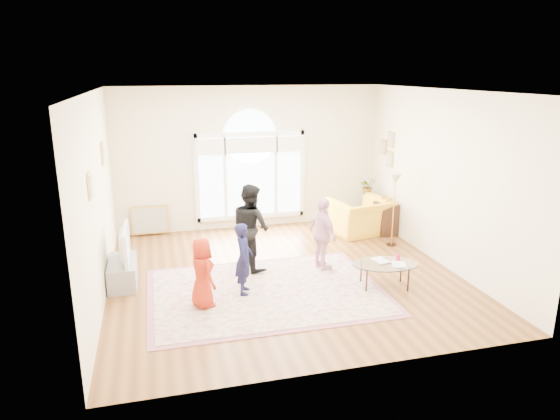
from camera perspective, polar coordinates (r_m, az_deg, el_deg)
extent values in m
plane|color=#5A3416|center=(8.96, 0.45, -7.43)|extent=(6.00, 6.00, 0.00)
plane|color=beige|center=(11.33, -3.44, 5.91)|extent=(6.00, 0.00, 6.00)
plane|color=beige|center=(5.73, 8.21, -4.03)|extent=(6.00, 0.00, 6.00)
plane|color=beige|center=(8.24, -20.15, 1.26)|extent=(0.00, 6.00, 6.00)
plane|color=beige|center=(9.66, 17.98, 3.47)|extent=(0.00, 6.00, 6.00)
plane|color=white|center=(8.25, 0.49, 13.49)|extent=(6.00, 6.00, 0.00)
cube|color=white|center=(11.60, -3.30, -0.71)|extent=(2.50, 0.08, 0.10)
cube|color=white|center=(11.21, -3.45, 8.65)|extent=(2.50, 0.08, 0.10)
cube|color=white|center=(11.20, -9.52, 3.53)|extent=(0.10, 0.08, 2.00)
cube|color=white|center=(11.65, 2.54, 4.20)|extent=(0.10, 0.08, 2.00)
cube|color=#C6E2FF|center=(11.23, -7.86, 3.63)|extent=(0.55, 0.02, 1.80)
cube|color=#C6E2FF|center=(11.56, 0.99, 4.13)|extent=(0.55, 0.02, 1.80)
cube|color=#C6E2FF|center=(11.36, -3.37, 3.89)|extent=(1.10, 0.02, 1.80)
cylinder|color=#C6E2FF|center=(11.22, -3.44, 8.40)|extent=(1.20, 0.02, 1.20)
cube|color=white|center=(11.26, -6.29, 3.72)|extent=(0.07, 0.04, 1.80)
cube|color=white|center=(11.48, -0.49, 4.04)|extent=(0.07, 0.04, 1.80)
cube|color=white|center=(11.03, -7.95, 7.21)|extent=(0.65, 0.12, 0.35)
cube|color=white|center=(11.16, -3.35, 7.43)|extent=(1.20, 0.12, 0.35)
cube|color=white|center=(11.37, 1.12, 7.61)|extent=(0.65, 0.12, 0.35)
cube|color=tan|center=(9.41, -19.61, 6.13)|extent=(0.03, 0.34, 0.40)
cube|color=#ADA38E|center=(9.41, -19.50, 6.13)|extent=(0.01, 0.28, 0.34)
cube|color=tan|center=(7.28, -20.91, 2.62)|extent=(0.03, 0.30, 0.36)
cube|color=#ADA38E|center=(7.27, -20.77, 2.63)|extent=(0.01, 0.24, 0.30)
cube|color=tan|center=(11.33, 12.59, 7.87)|extent=(0.03, 0.28, 0.34)
cube|color=#ADA38E|center=(11.32, 12.51, 7.87)|extent=(0.01, 0.22, 0.28)
cube|color=tan|center=(11.39, 12.46, 5.73)|extent=(0.03, 0.28, 0.34)
cube|color=#ADA38E|center=(11.39, 12.38, 5.73)|extent=(0.01, 0.22, 0.28)
cube|color=tan|center=(11.67, 11.75, 7.10)|extent=(0.03, 0.26, 0.32)
cube|color=#ADA38E|center=(11.66, 11.67, 7.10)|extent=(0.01, 0.20, 0.26)
cube|color=beige|center=(8.31, -1.57, -9.28)|extent=(3.60, 2.60, 0.02)
cube|color=#985764|center=(8.31, -1.57, -9.31)|extent=(3.80, 2.80, 0.01)
cube|color=gray|center=(8.92, -17.54, -6.83)|extent=(0.45, 1.00, 0.42)
imported|color=black|center=(8.75, -17.80, -3.79)|extent=(0.13, 1.01, 0.58)
cube|color=#51B1D9|center=(8.74, -17.22, -3.75)|extent=(0.02, 0.83, 0.47)
ellipsoid|color=silver|center=(8.52, 11.91, -6.05)|extent=(1.20, 0.89, 0.02)
cylinder|color=black|center=(8.87, 13.67, -6.73)|extent=(0.03, 0.03, 0.40)
cylinder|color=black|center=(8.69, 9.25, -6.96)|extent=(0.03, 0.03, 0.40)
cylinder|color=black|center=(8.52, 14.46, -7.74)|extent=(0.03, 0.03, 0.40)
cylinder|color=black|center=(8.34, 9.87, -8.00)|extent=(0.03, 0.03, 0.40)
imported|color=#B2A58C|center=(8.52, 10.86, -5.83)|extent=(0.26, 0.32, 0.03)
imported|color=#B2A58C|center=(8.47, 12.71, -6.08)|extent=(0.30, 0.35, 0.02)
cylinder|color=#C21443|center=(8.65, 13.35, -5.30)|extent=(0.07, 0.07, 0.12)
imported|color=yellow|center=(11.18, 9.18, -0.75)|extent=(1.38, 1.26, 0.78)
cube|color=black|center=(11.29, 11.96, -0.96)|extent=(0.40, 0.50, 0.70)
cylinder|color=black|center=(10.68, 12.59, -3.88)|extent=(0.20, 0.20, 0.02)
cylinder|color=#BB9044|center=(10.48, 12.81, -0.45)|extent=(0.02, 0.02, 1.35)
cone|color=#CCB284|center=(10.31, 13.05, 3.43)|extent=(0.25, 0.25, 0.22)
cylinder|color=white|center=(11.99, 9.84, 0.13)|extent=(0.20, 0.20, 0.70)
imported|color=#33722D|center=(11.86, 9.97, 2.72)|extent=(0.44, 0.41, 0.41)
cube|color=tan|center=(11.42, -14.51, -2.77)|extent=(0.80, 0.14, 0.62)
imported|color=#A1230F|center=(7.68, -8.88, -7.09)|extent=(0.52, 0.63, 1.09)
imported|color=#141537|center=(8.04, -4.16, -5.56)|extent=(0.37, 0.48, 1.18)
imported|color=black|center=(8.97, -3.37, -1.94)|extent=(0.86, 0.94, 1.57)
imported|color=#E3A3BB|center=(8.99, 4.92, -2.74)|extent=(0.51, 0.83, 1.33)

